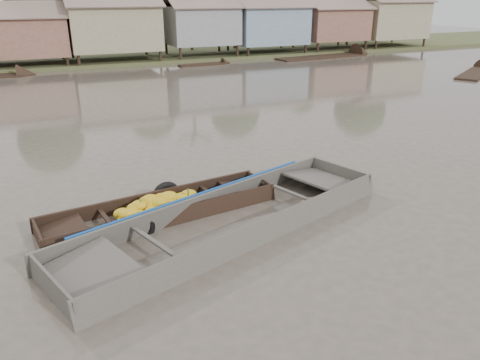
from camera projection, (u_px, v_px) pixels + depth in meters
name	position (u px, v px, depth m)	size (l,w,h in m)	color
ground	(232.00, 239.00, 10.37)	(120.00, 120.00, 0.00)	#4F473C
riverbank	(114.00, 19.00, 37.46)	(120.00, 12.47, 10.22)	#384723
banana_boat	(159.00, 210.00, 11.38)	(5.95, 2.17, 0.81)	black
viewer_boat	(230.00, 224.00, 10.86)	(8.70, 4.76, 0.68)	#423D38
distant_boats	(208.00, 70.00, 33.25)	(46.65, 14.91, 0.35)	black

